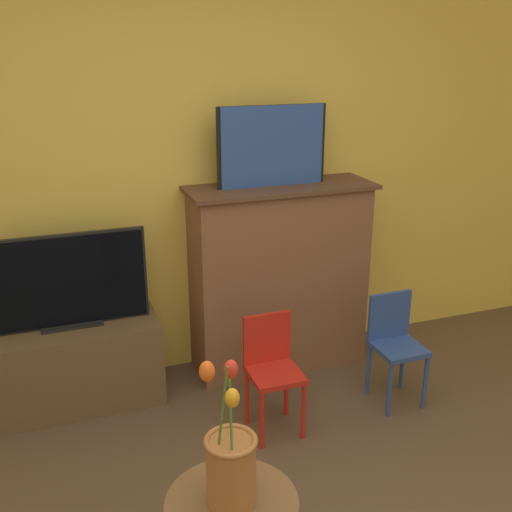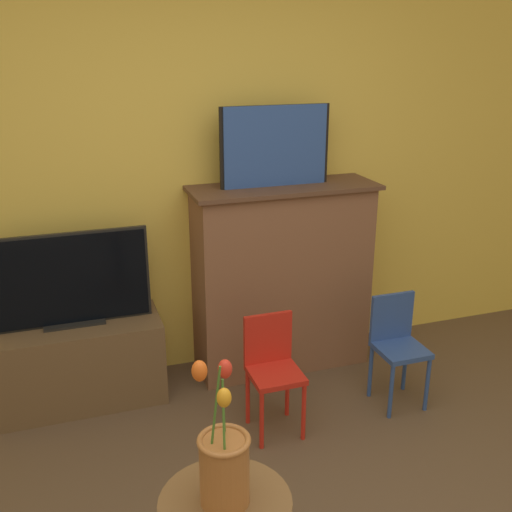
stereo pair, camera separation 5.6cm
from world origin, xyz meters
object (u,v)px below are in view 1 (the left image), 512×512
Objects in this scene: chair_red at (272,365)px; vase_tulips at (231,464)px; painting at (272,146)px; chair_blue at (395,340)px; tv_monitor at (67,282)px.

vase_tulips is at bearing -117.75° from chair_red.
chair_blue is (0.53, -0.63, -1.05)m from painting.
painting is 1.26m from chair_red.
tv_monitor is at bearing 161.53° from chair_blue.
tv_monitor is 1.60× the size of vase_tulips.
painting is 1.40m from tv_monitor.
vase_tulips reaches higher than chair_blue.
chair_red is 1.26m from vase_tulips.
tv_monitor reaches higher than chair_blue.
painting is at bearing 130.13° from chair_blue.
vase_tulips reaches higher than chair_red.
chair_red is at bearing 62.25° from vase_tulips.
vase_tulips is at bearing -140.57° from chair_blue.
chair_red is 1.00× the size of chair_blue.
vase_tulips is (0.41, -1.69, -0.05)m from tv_monitor.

